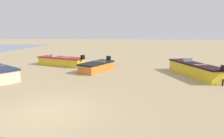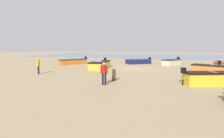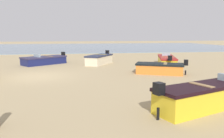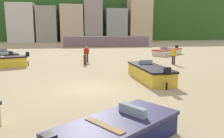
% 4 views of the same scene
% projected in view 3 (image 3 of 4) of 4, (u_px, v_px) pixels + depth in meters
% --- Properties ---
extents(ground_plane, '(160.00, 160.00, 0.00)m').
position_uv_depth(ground_plane, '(38.00, 76.00, 15.24)').
color(ground_plane, tan).
extents(tidal_water, '(80.00, 36.00, 0.06)m').
position_uv_depth(tidal_water, '(63.00, 47.00, 50.33)').
color(tidal_water, slate).
rests_on(tidal_water, ground).
extents(boat_navy_1, '(4.29, 3.77, 1.07)m').
position_uv_depth(boat_navy_1, '(44.00, 60.00, 21.46)').
color(boat_navy_1, navy).
rests_on(boat_navy_1, ground).
extents(boat_yellow_3, '(2.75, 5.09, 1.15)m').
position_uv_depth(boat_yellow_3, '(167.00, 61.00, 20.56)').
color(boat_yellow_3, gold).
rests_on(boat_yellow_3, ground).
extents(boat_cream_6, '(3.03, 3.72, 1.21)m').
position_uv_depth(boat_cream_6, '(99.00, 59.00, 21.53)').
color(boat_cream_6, beige).
rests_on(boat_cream_6, ground).
extents(boat_orange_7, '(3.65, 2.71, 1.08)m').
position_uv_depth(boat_orange_7, '(160.00, 68.00, 16.26)').
color(boat_orange_7, orange).
rests_on(boat_orange_7, ground).
extents(boat_yellow_8, '(5.37, 2.97, 1.26)m').
position_uv_depth(boat_yellow_8, '(211.00, 95.00, 8.77)').
color(boat_yellow_8, gold).
rests_on(boat_yellow_8, ground).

